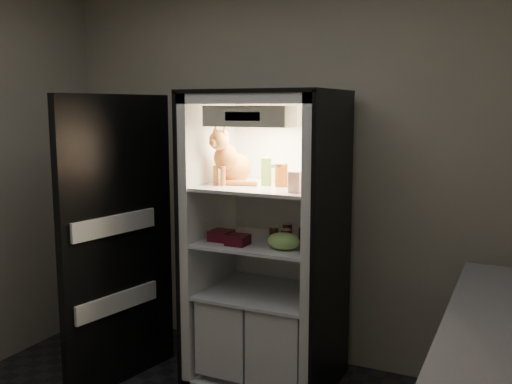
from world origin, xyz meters
TOP-DOWN VIEW (x-y plane):
  - room_shell at (0.00, 0.00)m, footprint 3.60×3.60m
  - refrigerator at (0.00, 1.38)m, footprint 0.90×0.72m
  - fridge_door at (-0.85, 0.94)m, footprint 0.22×0.87m
  - tabby_cat at (-0.23, 1.30)m, footprint 0.31×0.37m
  - parmesan_shaker at (0.01, 1.33)m, footprint 0.07×0.07m
  - mayo_tub at (0.02, 1.48)m, footprint 0.08×0.08m
  - salsa_jar at (0.11, 1.33)m, footprint 0.08×0.08m
  - pepper_jar at (0.29, 1.43)m, footprint 0.12×0.12m
  - cream_carton at (0.28, 1.15)m, footprint 0.07×0.07m
  - soda_can_a at (0.13, 1.38)m, footprint 0.06×0.06m
  - soda_can_b at (0.27, 1.31)m, footprint 0.06×0.06m
  - soda_can_c at (0.19, 1.21)m, footprint 0.06×0.06m
  - condiment_jar at (0.03, 1.40)m, footprint 0.06×0.06m
  - grape_bag at (0.20, 1.17)m, footprint 0.20×0.15m
  - berry_box_left at (-0.24, 1.21)m, footprint 0.13×0.13m
  - berry_box_right at (-0.10, 1.15)m, footprint 0.12×0.12m

SIDE VIEW (x-z plane):
  - refrigerator at x=0.00m, z-range -0.15..1.73m
  - fridge_door at x=-0.85m, z-range -0.01..1.84m
  - berry_box_right at x=-0.10m, z-range 0.94..1.00m
  - berry_box_left at x=-0.24m, z-range 0.94..1.01m
  - condiment_jar at x=0.03m, z-range 0.94..1.02m
  - grape_bag at x=0.20m, z-range 0.94..1.04m
  - soda_can_c at x=0.19m, z-range 0.94..1.05m
  - soda_can_a at x=0.13m, z-range 0.94..1.05m
  - soda_can_b at x=0.27m, z-range 0.94..1.05m
  - mayo_tub at x=0.02m, z-range 1.29..1.41m
  - cream_carton at x=0.28m, z-range 1.29..1.41m
  - salsa_jar at x=0.11m, z-range 1.29..1.43m
  - parmesan_shaker at x=0.01m, z-range 1.29..1.46m
  - pepper_jar at x=0.29m, z-range 1.29..1.50m
  - tabby_cat at x=-0.23m, z-range 1.24..1.62m
  - room_shell at x=0.00m, z-range -0.18..3.42m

